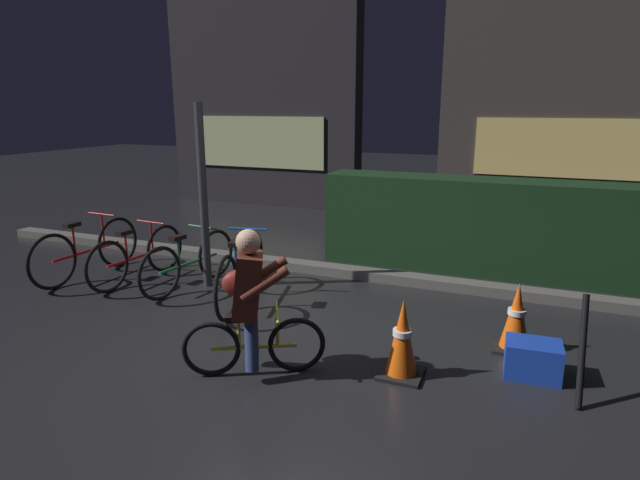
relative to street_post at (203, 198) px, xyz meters
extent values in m
plane|color=black|center=(1.56, -1.20, -1.11)|extent=(40.00, 40.00, 0.00)
cube|color=#56544F|center=(1.56, 1.00, -1.05)|extent=(12.00, 0.24, 0.12)
cube|color=black|center=(3.36, 1.90, -0.49)|extent=(4.80, 0.70, 1.25)
cube|color=#262328|center=(-1.99, 5.30, 1.11)|extent=(4.40, 0.50, 4.44)
cube|color=#BFCC8C|center=(-1.99, 5.03, 0.29)|extent=(3.08, 0.04, 1.10)
cube|color=#383330|center=(4.24, 6.00, 1.23)|extent=(4.90, 0.50, 4.69)
cube|color=#F2D172|center=(4.24, 5.73, 0.29)|extent=(3.43, 0.04, 1.10)
cylinder|color=#2D2D33|center=(0.00, 0.00, 0.00)|extent=(0.10, 0.10, 2.22)
torus|color=black|center=(-1.60, 0.22, -0.76)|extent=(0.08, 0.70, 0.69)
torus|color=black|center=(-1.66, -0.82, -0.76)|extent=(0.08, 0.70, 0.69)
cylinder|color=#B21919|center=(-1.63, -0.30, -0.76)|extent=(0.09, 1.04, 0.04)
cylinder|color=#B21919|center=(-1.64, -0.48, -0.57)|extent=(0.03, 0.03, 0.39)
cube|color=black|center=(-1.64, -0.48, -0.37)|extent=(0.11, 0.21, 0.05)
cylinder|color=#B21919|center=(-1.62, -0.01, -0.55)|extent=(0.03, 0.03, 0.44)
cylinder|color=#B21919|center=(-1.62, -0.01, -0.33)|extent=(0.46, 0.05, 0.02)
torus|color=black|center=(-0.86, 0.28, -0.79)|extent=(0.11, 0.64, 0.64)
torus|color=black|center=(-0.96, -0.66, -0.79)|extent=(0.11, 0.64, 0.64)
cylinder|color=#B21919|center=(-0.91, -0.19, -0.79)|extent=(0.13, 0.95, 0.04)
cylinder|color=#B21919|center=(-0.93, -0.35, -0.61)|extent=(0.03, 0.03, 0.36)
cube|color=black|center=(-0.93, -0.35, -0.44)|extent=(0.12, 0.21, 0.05)
cylinder|color=#B21919|center=(-0.88, 0.07, -0.59)|extent=(0.03, 0.03, 0.40)
cylinder|color=#B21919|center=(-0.88, 0.07, -0.39)|extent=(0.46, 0.07, 0.02)
torus|color=black|center=(-0.07, 0.31, -0.79)|extent=(0.14, 0.64, 0.64)
torus|color=black|center=(-0.22, -0.62, -0.79)|extent=(0.14, 0.64, 0.64)
cylinder|color=#236B38|center=(-0.14, -0.16, -0.79)|extent=(0.18, 0.94, 0.04)
cylinder|color=#236B38|center=(-0.17, -0.32, -0.62)|extent=(0.03, 0.03, 0.36)
cube|color=black|center=(-0.17, -0.32, -0.44)|extent=(0.13, 0.21, 0.05)
cylinder|color=#236B38|center=(-0.10, 0.10, -0.59)|extent=(0.03, 0.03, 0.40)
cylinder|color=#236B38|center=(-0.10, 0.10, -0.39)|extent=(0.46, 0.09, 0.02)
torus|color=black|center=(0.57, 0.18, -0.76)|extent=(0.20, 0.69, 0.70)
torus|color=black|center=(0.81, -0.84, -0.76)|extent=(0.20, 0.69, 0.70)
cylinder|color=#19479E|center=(0.69, -0.33, -0.76)|extent=(0.28, 1.03, 0.04)
cylinder|color=#19479E|center=(0.73, -0.51, -0.56)|extent=(0.03, 0.03, 0.39)
cube|color=black|center=(0.73, -0.51, -0.37)|extent=(0.14, 0.22, 0.05)
cylinder|color=#19479E|center=(0.62, -0.05, -0.54)|extent=(0.03, 0.03, 0.44)
cylinder|color=#19479E|center=(0.62, -0.05, -0.32)|extent=(0.45, 0.13, 0.02)
cube|color=black|center=(2.77, -1.30, -1.10)|extent=(0.36, 0.36, 0.03)
cone|color=#EA560F|center=(2.77, -1.30, -0.76)|extent=(0.26, 0.26, 0.65)
cylinder|color=white|center=(2.77, -1.30, -0.73)|extent=(0.16, 0.16, 0.05)
cube|color=black|center=(3.62, -0.44, -1.10)|extent=(0.36, 0.36, 0.03)
cone|color=#EA560F|center=(3.62, -0.44, -0.77)|extent=(0.26, 0.26, 0.62)
cylinder|color=white|center=(3.62, -0.44, -0.74)|extent=(0.16, 0.16, 0.05)
cube|color=#193DB7|center=(3.78, -0.90, -0.96)|extent=(0.46, 0.35, 0.30)
torus|color=black|center=(1.94, -1.57, -0.87)|extent=(0.45, 0.27, 0.48)
torus|color=black|center=(1.32, -1.90, -0.87)|extent=(0.45, 0.27, 0.48)
cylinder|color=gold|center=(1.63, -1.73, -0.87)|extent=(0.63, 0.37, 0.04)
cylinder|color=gold|center=(1.52, -1.79, -0.74)|extent=(0.03, 0.03, 0.26)
cube|color=black|center=(1.52, -1.79, -0.61)|extent=(0.22, 0.18, 0.05)
cylinder|color=gold|center=(1.80, -1.64, -0.72)|extent=(0.03, 0.03, 0.30)
cylinder|color=gold|center=(1.80, -1.64, -0.57)|extent=(0.24, 0.42, 0.02)
cylinder|color=navy|center=(1.57, -1.66, -0.81)|extent=(0.20, 0.24, 0.42)
cylinder|color=navy|center=(1.66, -1.83, -0.81)|extent=(0.20, 0.24, 0.42)
cube|color=#512319|center=(1.60, -1.75, -0.33)|extent=(0.38, 0.41, 0.54)
sphere|color=tan|center=(1.61, -1.74, 0.03)|extent=(0.20, 0.20, 0.20)
cylinder|color=#512319|center=(1.65, -1.56, -0.28)|extent=(0.39, 0.26, 0.29)
cylinder|color=#512319|center=(1.79, -1.81, -0.28)|extent=(0.39, 0.26, 0.29)
ellipsoid|color=maroon|center=(1.45, -1.61, -0.38)|extent=(0.36, 0.29, 0.24)
cylinder|color=black|center=(4.11, -1.15, -0.71)|extent=(0.06, 0.37, 0.81)
camera|label=1|loc=(3.64, -5.22, 1.08)|focal=29.42mm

